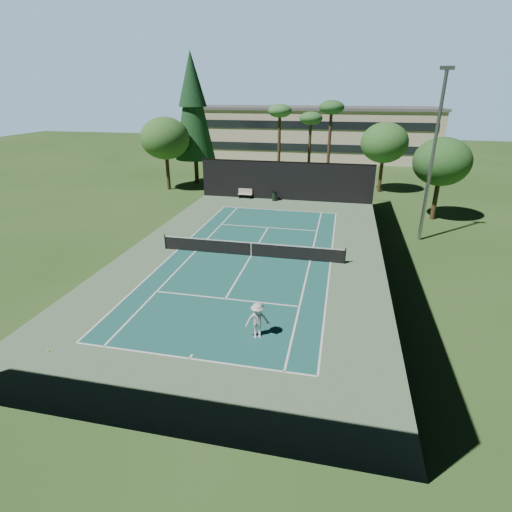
{
  "coord_description": "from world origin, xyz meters",
  "views": [
    {
      "loc": [
        5.81,
        -25.13,
        10.67
      ],
      "look_at": [
        1.0,
        -3.0,
        1.3
      ],
      "focal_mm": 28.0,
      "sensor_mm": 36.0,
      "label": 1
    }
  ],
  "objects": [
    {
      "name": "court_lines",
      "position": [
        0.0,
        0.0,
        0.02
      ],
      "size": [
        11.07,
        23.87,
        0.01
      ],
      "color": "white",
      "rests_on": "ground"
    },
    {
      "name": "decid_tree_a",
      "position": [
        10.0,
        22.0,
        5.42
      ],
      "size": [
        5.12,
        5.12,
        7.62
      ],
      "color": "#472F1E",
      "rests_on": "ground"
    },
    {
      "name": "fence",
      "position": [
        0.0,
        0.06,
        2.01
      ],
      "size": [
        18.04,
        32.05,
        4.03
      ],
      "color": "black",
      "rests_on": "ground"
    },
    {
      "name": "decid_tree_b",
      "position": [
        14.0,
        12.0,
        5.08
      ],
      "size": [
        4.8,
        4.8,
        7.14
      ],
      "color": "#45331D",
      "rests_on": "ground"
    },
    {
      "name": "tennis_ball_b",
      "position": [
        -3.82,
        4.43,
        0.04
      ],
      "size": [
        0.08,
        0.08,
        0.08
      ],
      "primitive_type": "sphere",
      "color": "yellow",
      "rests_on": "ground"
    },
    {
      "name": "palm_a",
      "position": [
        -2.0,
        24.0,
        8.19
      ],
      "size": [
        2.8,
        2.8,
        9.32
      ],
      "color": "#41301C",
      "rests_on": "ground"
    },
    {
      "name": "ground",
      "position": [
        0.0,
        0.0,
        0.0
      ],
      "size": [
        160.0,
        160.0,
        0.0
      ],
      "primitive_type": "plane",
      "color": "#2A4D1D",
      "rests_on": "ground"
    },
    {
      "name": "palm_c",
      "position": [
        4.0,
        23.0,
        8.6
      ],
      "size": [
        2.8,
        2.8,
        9.77
      ],
      "color": "#47301E",
      "rests_on": "ground"
    },
    {
      "name": "apron_slab",
      "position": [
        0.0,
        0.0,
        0.01
      ],
      "size": [
        18.0,
        32.0,
        0.01
      ],
      "primitive_type": "cube",
      "color": "#567552",
      "rests_on": "ground"
    },
    {
      "name": "pine_tree",
      "position": [
        -12.0,
        22.0,
        9.55
      ],
      "size": [
        4.8,
        4.8,
        15.0
      ],
      "color": "#3F2D1B",
      "rests_on": "ground"
    },
    {
      "name": "tennis_ball_d",
      "position": [
        -6.88,
        2.09,
        0.04
      ],
      "size": [
        0.08,
        0.08,
        0.08
      ],
      "primitive_type": "sphere",
      "color": "#B0CF2F",
      "rests_on": "ground"
    },
    {
      "name": "trash_bin",
      "position": [
        -1.01,
        15.38,
        0.48
      ],
      "size": [
        0.56,
        0.56,
        0.95
      ],
      "color": "black",
      "rests_on": "ground"
    },
    {
      "name": "decid_tree_c",
      "position": [
        -14.0,
        18.0,
        5.76
      ],
      "size": [
        5.44,
        5.44,
        8.09
      ],
      "color": "#412E1B",
      "rests_on": "ground"
    },
    {
      "name": "court_surface",
      "position": [
        0.0,
        0.0,
        0.01
      ],
      "size": [
        10.97,
        23.77,
        0.01
      ],
      "primitive_type": "cube",
      "color": "#1B5852",
      "rests_on": "ground"
    },
    {
      "name": "campus_building",
      "position": [
        0.0,
        45.98,
        4.21
      ],
      "size": [
        40.5,
        12.5,
        8.3
      ],
      "color": "beige",
      "rests_on": "ground"
    },
    {
      "name": "light_pole",
      "position": [
        12.0,
        6.0,
        6.46
      ],
      "size": [
        0.9,
        0.25,
        12.22
      ],
      "color": "gray",
      "rests_on": "ground"
    },
    {
      "name": "tennis_net",
      "position": [
        0.0,
        0.0,
        0.56
      ],
      "size": [
        12.9,
        0.1,
        1.1
      ],
      "color": "black",
      "rests_on": "ground"
    },
    {
      "name": "tennis_ball_c",
      "position": [
        3.16,
        2.25,
        0.04
      ],
      "size": [
        0.07,
        0.07,
        0.07
      ],
      "primitive_type": "sphere",
      "color": "yellow",
      "rests_on": "ground"
    },
    {
      "name": "palm_b",
      "position": [
        1.5,
        26.0,
        7.36
      ],
      "size": [
        2.8,
        2.8,
        8.42
      ],
      "color": "#45331D",
      "rests_on": "ground"
    },
    {
      "name": "player",
      "position": [
        2.52,
        -9.63,
        0.89
      ],
      "size": [
        1.3,
        0.97,
        1.78
      ],
      "primitive_type": "imported",
      "rotation": [
        0.0,
        0.0,
        0.3
      ],
      "color": "silver",
      "rests_on": "ground"
    },
    {
      "name": "tennis_ball_a",
      "position": [
        -6.29,
        -12.72,
        0.04
      ],
      "size": [
        0.08,
        0.08,
        0.08
      ],
      "primitive_type": "sphere",
      "color": "#E5EF36",
      "rests_on": "ground"
    },
    {
      "name": "park_bench",
      "position": [
        -4.28,
        15.8,
        0.55
      ],
      "size": [
        1.5,
        0.45,
        1.02
      ],
      "color": "beige",
      "rests_on": "ground"
    }
  ]
}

